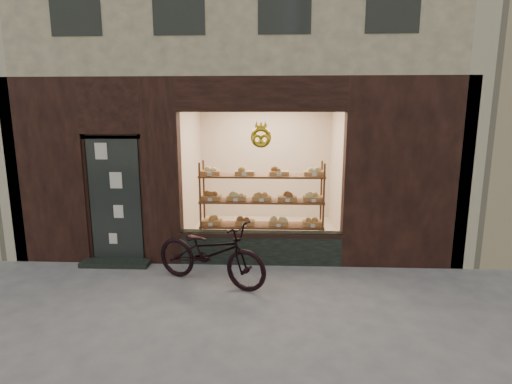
{
  "coord_description": "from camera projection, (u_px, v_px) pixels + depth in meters",
  "views": [
    {
      "loc": [
        0.67,
        -4.38,
        2.51
      ],
      "look_at": [
        0.37,
        2.0,
        1.27
      ],
      "focal_mm": 28.0,
      "sensor_mm": 36.0,
      "label": 1
    }
  ],
  "objects": [
    {
      "name": "ground",
      "position": [
        218.0,
        326.0,
        4.81
      ],
      "size": [
        90.0,
        90.0,
        0.0
      ],
      "primitive_type": "plane",
      "color": "slate"
    },
    {
      "name": "bicycle",
      "position": [
        210.0,
        252.0,
        5.96
      ],
      "size": [
        1.95,
        1.32,
        0.97
      ],
      "primitive_type": "imported",
      "rotation": [
        0.0,
        0.0,
        1.17
      ],
      "color": "black",
      "rests_on": "ground"
    },
    {
      "name": "display_shelf",
      "position": [
        262.0,
        208.0,
        7.12
      ],
      "size": [
        2.2,
        0.45,
        1.7
      ],
      "color": "brown",
      "rests_on": "ground"
    }
  ]
}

